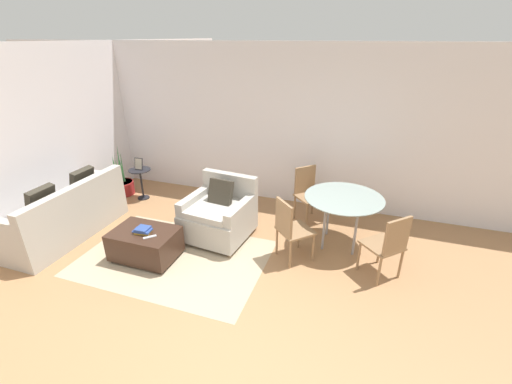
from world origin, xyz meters
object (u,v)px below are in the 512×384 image
picture_frame (139,164)px  dining_chair_near_right (388,243)px  potted_plant (122,185)px  couch (65,217)px  book_stack (143,230)px  tv_remote_primary (150,237)px  ottoman (145,243)px  side_table (141,178)px  dining_chair_near_left (290,227)px  dining_table (343,203)px  dining_chair_far_left (308,190)px

picture_frame → dining_chair_near_right: bearing=-13.2°
potted_plant → couch: bearing=-82.9°
book_stack → picture_frame: 2.06m
tv_remote_primary → ottoman: bearing=149.4°
potted_plant → side_table: size_ratio=1.67×
book_stack → side_table: size_ratio=0.42×
dining_chair_near_left → dining_table: bearing=45.0°
ottoman → book_stack: size_ratio=3.50×
tv_remote_primary → potted_plant: potted_plant is taller
dining_chair_far_left → dining_chair_near_left: bearing=-90.0°
dining_chair_far_left → ottoman: bearing=-135.8°
couch → book_stack: couch is taller
dining_chair_near_left → picture_frame: bearing=161.9°
book_stack → tv_remote_primary: 0.17m
book_stack → picture_frame: size_ratio=1.14×
ottoman → tv_remote_primary: size_ratio=5.77×
couch → dining_chair_far_left: size_ratio=2.09×
book_stack → dining_chair_near_right: size_ratio=0.27×
book_stack → dining_chair_far_left: 2.63m
picture_frame → dining_table: bearing=-6.1°
couch → dining_chair_far_left: 3.80m
dining_chair_near_left → dining_chair_near_right: 1.23m
tv_remote_primary → dining_chair_near_left: (1.71, 0.70, 0.09)m
potted_plant → dining_chair_near_left: 3.75m
couch → dining_chair_near_right: bearing=5.9°
dining_chair_near_right → picture_frame: bearing=166.8°
couch → tv_remote_primary: (1.68, -0.22, 0.11)m
tv_remote_primary → picture_frame: picture_frame is taller
dining_chair_far_left → side_table: bearing=-175.9°
side_table → book_stack: bearing=-53.2°
dining_table → dining_chair_near_left: dining_chair_near_left is taller
dining_chair_near_right → ottoman: bearing=-169.1°
potted_plant → dining_chair_near_right: bearing=-12.4°
couch → dining_chair_far_left: (3.39, 1.71, 0.20)m
ottoman → book_stack: bearing=-60.1°
couch → picture_frame: (0.30, 1.49, 0.37)m
picture_frame → dining_chair_near_right: 4.44m
potted_plant → dining_chair_near_right: potted_plant is taller
couch → ottoman: size_ratio=2.17×
ottoman → potted_plant: 2.37m
side_table → picture_frame: picture_frame is taller
dining_table → dining_chair_near_right: bearing=-45.0°
side_table → dining_chair_near_right: (4.32, -1.01, 0.11)m
tv_remote_primary → side_table: 2.20m
potted_plant → book_stack: bearing=-44.5°
ottoman → dining_chair_near_right: bearing=10.9°
side_table → dining_chair_near_left: (3.09, -1.01, 0.11)m
potted_plant → side_table: potted_plant is taller
dining_chair_near_right → potted_plant: bearing=167.6°
tv_remote_primary → couch: bearing=172.5°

